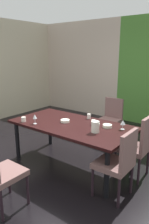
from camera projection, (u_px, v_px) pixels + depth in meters
The scene contains 14 objects.
ground_plane at pixel (59, 161), 3.91m from camera, with size 6.28×6.08×0.02m, color black.
back_panel_interior at pixel (79, 68), 6.87m from camera, with size 2.75×0.10×2.78m, color beige.
dining_table at pixel (72, 128), 3.60m from camera, with size 2.02×1.04×0.74m.
chair_head_far at pixel (111, 117), 4.73m from camera, with size 0.44×0.45×0.91m.
chair_right_near at pixel (119, 161), 2.79m from camera, with size 0.44×0.44×0.95m.
chair_right_far at pixel (138, 144), 3.27m from camera, with size 0.44×0.44×0.98m.
wine_glass_near_shelf at pixel (35, 117), 3.55m from camera, with size 0.07×0.07×0.16m.
wine_glass_rear at pixel (123, 123), 3.28m from camera, with size 0.07×0.07×0.14m.
serving_bowl_front at pixel (65, 121), 3.66m from camera, with size 0.15×0.15×0.04m, color white.
serving_bowl_near_window at pixel (107, 126), 3.40m from camera, with size 0.15×0.15×0.04m, color white.
cup_left at pixel (93, 122), 3.51m from camera, with size 0.07×0.07×0.08m, color beige.
cup_west at pixel (24, 119), 3.67m from camera, with size 0.08×0.08×0.08m, color silver.
cup_south at pixel (89, 116), 3.84m from camera, with size 0.06×0.06×0.09m, color white.
pitcher_east at pixel (95, 127), 3.17m from camera, with size 0.13×0.12×0.17m.
Camera 1 is at (2.37, -2.64, 1.86)m, focal length 35.00 mm.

